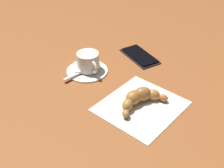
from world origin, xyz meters
TOP-DOWN VIEW (x-y plane):
  - ground_plane at (0.00, 0.00)m, footprint 1.80×1.80m
  - saucer at (0.11, -0.03)m, footprint 0.12×0.12m
  - espresso_cup at (0.10, -0.03)m, footprint 0.08×0.07m
  - teaspoon at (0.10, -0.03)m, footprint 0.06×0.13m
  - sugar_packet at (0.13, -0.02)m, footprint 0.05×0.06m
  - napkin at (-0.09, 0.05)m, footprint 0.22×0.23m
  - croissant at (-0.09, 0.05)m, footprint 0.10×0.12m
  - cell_phone at (-0.00, -0.17)m, footprint 0.15×0.13m

SIDE VIEW (x-z plane):
  - ground_plane at x=0.00m, z-range 0.00..0.00m
  - napkin at x=-0.09m, z-range 0.00..0.00m
  - saucer at x=0.11m, z-range 0.00..0.01m
  - cell_phone at x=0.00m, z-range 0.00..0.01m
  - teaspoon at x=0.10m, z-range 0.01..0.02m
  - sugar_packet at x=0.13m, z-range 0.01..0.01m
  - croissant at x=-0.09m, z-range 0.00..0.04m
  - espresso_cup at x=0.10m, z-range 0.01..0.06m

